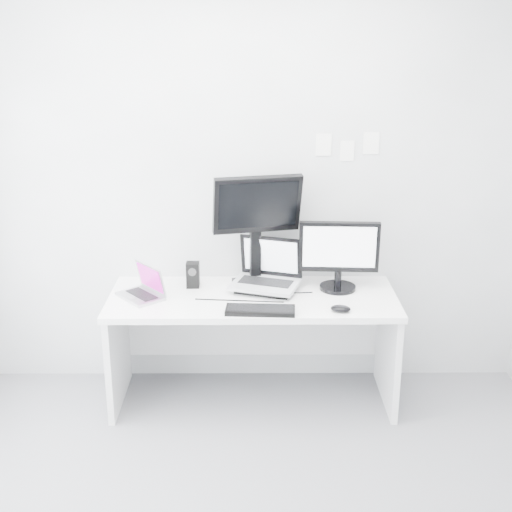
# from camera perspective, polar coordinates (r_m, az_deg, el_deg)

# --- Properties ---
(back_wall) EXTENTS (3.60, 0.00, 3.60)m
(back_wall) POSITION_cam_1_polar(r_m,az_deg,el_deg) (4.49, -0.28, 5.75)
(back_wall) COLOR silver
(back_wall) RESTS_ON ground
(desk) EXTENTS (1.80, 0.70, 0.73)m
(desk) POSITION_cam_1_polar(r_m,az_deg,el_deg) (4.49, -0.26, -7.62)
(desk) COLOR white
(desk) RESTS_ON ground
(macbook) EXTENTS (0.35, 0.36, 0.21)m
(macbook) POSITION_cam_1_polar(r_m,az_deg,el_deg) (4.33, -9.58, -2.08)
(macbook) COLOR #A6A6AB
(macbook) RESTS_ON desk
(speaker) EXTENTS (0.10, 0.10, 0.16)m
(speaker) POSITION_cam_1_polar(r_m,az_deg,el_deg) (4.48, -5.22, -1.54)
(speaker) COLOR black
(speaker) RESTS_ON desk
(dell_laptop) EXTENTS (0.49, 0.43, 0.34)m
(dell_laptop) POSITION_cam_1_polar(r_m,az_deg,el_deg) (4.35, 0.74, -0.83)
(dell_laptop) COLOR #AFB2B7
(dell_laptop) RESTS_ON desk
(rear_monitor) EXTENTS (0.59, 0.32, 0.76)m
(rear_monitor) POSITION_cam_1_polar(r_m,az_deg,el_deg) (4.40, 0.04, 2.21)
(rear_monitor) COLOR black
(rear_monitor) RESTS_ON desk
(samsung_monitor) EXTENTS (0.52, 0.26, 0.46)m
(samsung_monitor) POSITION_cam_1_polar(r_m,az_deg,el_deg) (4.40, 6.84, 0.09)
(samsung_monitor) COLOR black
(samsung_monitor) RESTS_ON desk
(keyboard) EXTENTS (0.42, 0.17, 0.03)m
(keyboard) POSITION_cam_1_polar(r_m,az_deg,el_deg) (4.09, 0.35, -4.48)
(keyboard) COLOR black
(keyboard) RESTS_ON desk
(mouse) EXTENTS (0.13, 0.10, 0.04)m
(mouse) POSITION_cam_1_polar(r_m,az_deg,el_deg) (4.13, 6.98, -4.32)
(mouse) COLOR black
(mouse) RESTS_ON desk
(wall_note_0) EXTENTS (0.10, 0.00, 0.14)m
(wall_note_0) POSITION_cam_1_polar(r_m,az_deg,el_deg) (4.45, 5.59, 9.11)
(wall_note_0) COLOR white
(wall_note_0) RESTS_ON back_wall
(wall_note_1) EXTENTS (0.09, 0.00, 0.13)m
(wall_note_1) POSITION_cam_1_polar(r_m,az_deg,el_deg) (4.48, 7.50, 8.57)
(wall_note_1) COLOR white
(wall_note_1) RESTS_ON back_wall
(wall_note_2) EXTENTS (0.10, 0.00, 0.14)m
(wall_note_2) POSITION_cam_1_polar(r_m,az_deg,el_deg) (4.49, 9.45, 9.16)
(wall_note_2) COLOR white
(wall_note_2) RESTS_ON back_wall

